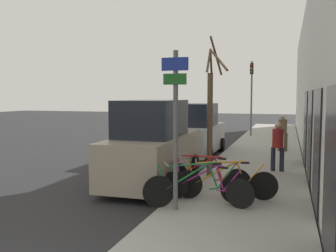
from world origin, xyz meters
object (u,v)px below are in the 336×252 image
parked_car_0 (153,147)px  parked_car_1 (194,132)px  bicycle_2 (226,183)px  bicycle_0 (198,187)px  traffic_light (252,88)px  bicycle_1 (207,186)px  street_tree (211,112)px  signpost (176,123)px  pedestrian_far (283,130)px  bicycle_3 (206,176)px  pedestrian_near (278,143)px

parked_car_0 → parked_car_1: 5.56m
parked_car_0 → bicycle_2: bearing=-34.0°
bicycle_0 → traffic_light: (-0.28, 15.14, 2.47)m
bicycle_1 → street_tree: 3.32m
signpost → pedestrian_far: bearing=78.0°
traffic_light → pedestrian_far: bearing=-72.1°
street_tree → bicycle_3: bearing=-81.8°
traffic_light → bicycle_3: bearing=-89.2°
bicycle_2 → street_tree: (-0.86, 2.45, 1.54)m
parked_car_1 → signpost: bearing=-78.5°
bicycle_0 → pedestrian_near: bearing=-47.4°
bicycle_3 → traffic_light: (-0.20, 13.94, 2.48)m
bicycle_0 → street_tree: size_ratio=0.52×
signpost → bicycle_1: signpost is taller
pedestrian_far → bicycle_3: bearing=-91.5°
bicycle_0 → parked_car_1: (-2.01, 7.77, 0.45)m
bicycle_0 → pedestrian_far: pedestrian_far is taller
bicycle_0 → parked_car_0: bearing=11.8°
bicycle_1 → traffic_light: size_ratio=0.49×
parked_car_0 → traffic_light: traffic_light is taller
bicycle_2 → pedestrian_far: 8.55m
bicycle_3 → pedestrian_far: bearing=2.7°
bicycle_0 → street_tree: street_tree is taller
bicycle_1 → pedestrian_near: pedestrian_near is taller
bicycle_2 → traffic_light: bearing=-9.5°
signpost → pedestrian_near: signpost is taller
bicycle_3 → pedestrian_near: 3.73m
parked_car_0 → street_tree: (1.50, 0.92, 0.98)m
parked_car_1 → street_tree: 5.04m
parked_car_1 → bicycle_3: bearing=-73.3°
signpost → bicycle_0: (0.38, 0.45, -1.44)m
signpost → bicycle_3: (0.31, 1.65, -1.45)m
signpost → pedestrian_far: 9.85m
bicycle_0 → traffic_light: size_ratio=0.49×
signpost → traffic_light: bearing=89.6°
bicycle_3 → parked_car_0: 2.13m
signpost → pedestrian_near: bearing=68.5°
bicycle_1 → pedestrian_near: bearing=-4.4°
bicycle_3 → bicycle_0: bearing=-161.6°
bicycle_0 → traffic_light: bearing=-27.1°
bicycle_2 → parked_car_0: bearing=44.4°
street_tree → bicycle_1: bearing=-80.1°
signpost → traffic_light: 15.63m
signpost → pedestrian_near: size_ratio=2.14×
street_tree → traffic_light: size_ratio=0.93×
pedestrian_near → street_tree: bearing=35.1°
bicycle_0 → parked_car_1: size_ratio=0.48×
parked_car_1 → pedestrian_far: size_ratio=2.83×
bicycle_1 → pedestrian_far: pedestrian_far is taller
bicycle_3 → parked_car_0: size_ratio=0.50×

